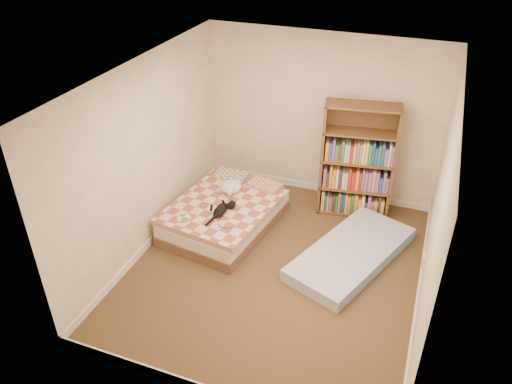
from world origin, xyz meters
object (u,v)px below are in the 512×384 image
(bed, at_px, (226,213))
(black_cat, at_px, (221,209))
(white_dog, at_px, (231,187))
(bookshelf, at_px, (356,175))
(floor_mattress, at_px, (351,254))

(bed, distance_m, black_cat, 0.39)
(bed, relative_size, black_cat, 3.21)
(black_cat, xyz_separation_m, white_dog, (-0.09, 0.53, 0.02))
(bookshelf, bearing_deg, floor_mattress, -88.21)
(floor_mattress, height_order, black_cat, black_cat)
(floor_mattress, xyz_separation_m, black_cat, (-1.75, -0.17, 0.39))
(white_dog, bearing_deg, black_cat, -54.13)
(floor_mattress, bearing_deg, bookshelf, 121.84)
(floor_mattress, relative_size, black_cat, 3.24)
(black_cat, bearing_deg, bed, 133.96)
(floor_mattress, distance_m, black_cat, 1.80)
(bookshelf, relative_size, floor_mattress, 0.90)
(bookshelf, bearing_deg, white_dog, -163.72)
(bed, bearing_deg, floor_mattress, 4.64)
(floor_mattress, xyz_separation_m, white_dog, (-1.84, 0.37, 0.41))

